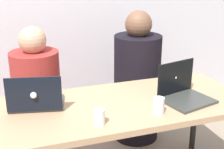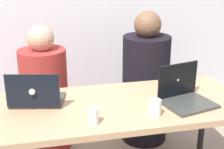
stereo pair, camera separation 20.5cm
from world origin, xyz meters
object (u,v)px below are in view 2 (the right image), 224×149
person_on_right (145,85)px  laptop_back_left (36,97)px  laptop_front_right (185,95)px  person_on_left (45,98)px  water_glass_left (93,117)px  water_glass_right (155,109)px

person_on_right → laptop_back_left: size_ratio=3.17×
laptop_back_left → laptop_front_right: (0.95, -0.19, 0.00)m
person_on_left → water_glass_left: size_ratio=11.67×
person_on_right → laptop_back_left: 1.12m
person_on_right → water_glass_left: 1.12m
person_on_left → person_on_right: bearing=174.3°
person_on_left → laptop_back_left: 0.63m
person_on_right → laptop_front_right: (0.01, -0.76, 0.22)m
person_on_right → water_glass_right: size_ratio=11.76×
person_on_left → water_glass_left: 0.98m
laptop_front_right → person_on_left: bearing=125.9°
water_glass_left → water_glass_right: bearing=3.4°
water_glass_left → person_on_left: bearing=106.3°
person_on_right → water_glass_left: size_ratio=12.52×
laptop_back_left → laptop_front_right: size_ratio=1.04×
laptop_front_right → water_glass_right: bearing=-166.7°
person_on_right → laptop_back_left: (-0.94, -0.57, 0.22)m
person_on_left → water_glass_right: bearing=120.5°
person_on_right → laptop_front_right: person_on_right is taller
laptop_front_right → water_glass_left: (-0.63, -0.15, -0.01)m
person_on_left → water_glass_left: person_on_left is taller
laptop_back_left → laptop_front_right: 0.97m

